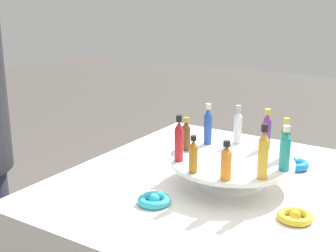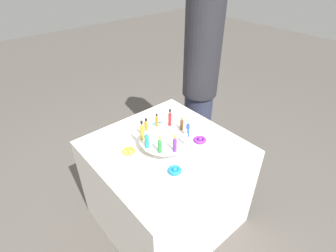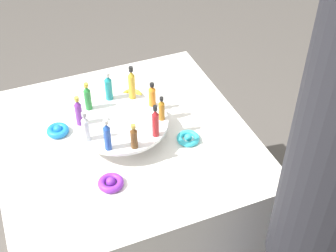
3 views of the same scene
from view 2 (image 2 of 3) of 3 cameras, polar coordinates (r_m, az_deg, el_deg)
ground_plane at (r=2.26m, az=-0.48°, el=-18.79°), size 12.00×12.00×0.00m
party_table at (r=1.98m, az=-0.53°, el=-12.59°), size 0.91×0.91×0.72m
display_stand at (r=1.70m, az=-0.61°, el=-3.17°), size 0.34×0.34×0.07m
bottle_purple at (r=1.55m, az=1.50°, el=-3.93°), size 0.02×0.02×0.12m
bottle_clear at (r=1.60m, az=3.85°, el=-2.61°), size 0.02×0.02×0.12m
bottle_blue at (r=1.67m, az=4.34°, el=-0.70°), size 0.02×0.02×0.12m
bottle_brown at (r=1.74m, az=2.97°, el=0.54°), size 0.02×0.02×0.10m
bottle_red at (r=1.77m, az=0.42°, el=1.73°), size 0.02×0.02×0.13m
bottle_amber at (r=1.77m, az=-2.47°, el=1.20°), size 0.02×0.02×0.10m
bottle_orange at (r=1.72m, az=-4.76°, el=0.12°), size 0.03×0.03×0.10m
bottle_gold at (r=1.64m, az=-5.65°, el=-1.09°), size 0.03×0.03×0.14m
bottle_teal at (r=1.58m, az=-4.58°, el=-3.10°), size 0.03×0.03×0.12m
bottle_green at (r=1.54m, az=-1.81°, el=-4.21°), size 0.03×0.03×0.11m
ribbon_bow_teal at (r=1.91m, az=-2.24°, el=0.20°), size 0.08×0.08×0.03m
ribbon_bow_gold at (r=1.70m, az=-8.56°, el=-5.40°), size 0.08×0.08×0.03m
ribbon_bow_blue at (r=1.55m, az=1.46°, el=-9.59°), size 0.08×0.08×0.03m
ribbon_bow_purple at (r=1.78m, az=6.98°, el=-2.99°), size 0.09×0.09×0.03m
person_figure at (r=2.28m, az=7.10°, el=10.48°), size 0.30×0.30×1.76m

